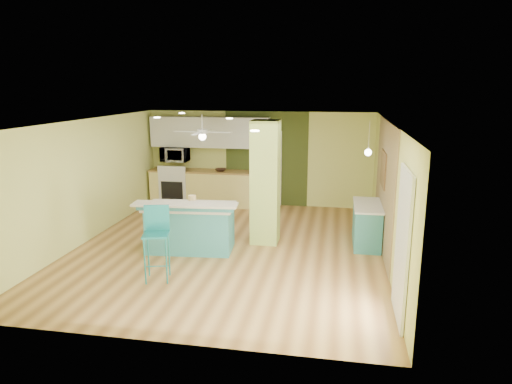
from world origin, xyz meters
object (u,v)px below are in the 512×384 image
at_px(side_counter, 367,224).
at_px(fruit_bowl, 221,170).
at_px(bar_stool, 157,231).
at_px(canister, 192,199).
at_px(peninsula, 190,227).

xyz_separation_m(side_counter, fruit_bowl, (-3.67, 2.43, 0.56)).
bearing_deg(bar_stool, canister, 71.75).
xyz_separation_m(peninsula, bar_stool, (-0.12, -1.37, 0.35)).
distance_m(peninsula, bar_stool, 1.42).
height_order(bar_stool, canister, bar_stool).
bearing_deg(side_counter, fruit_bowl, 146.46).
relative_size(bar_stool, fruit_bowl, 4.15).
distance_m(bar_stool, side_counter, 4.25).
height_order(peninsula, side_counter, peninsula).
distance_m(peninsula, fruit_bowl, 3.44).
relative_size(side_counter, fruit_bowl, 4.35).
bearing_deg(bar_stool, peninsula, 71.21).
xyz_separation_m(bar_stool, canister, (0.11, 1.54, 0.15)).
bearing_deg(peninsula, bar_stool, -99.88).
relative_size(peninsula, bar_stool, 1.59).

